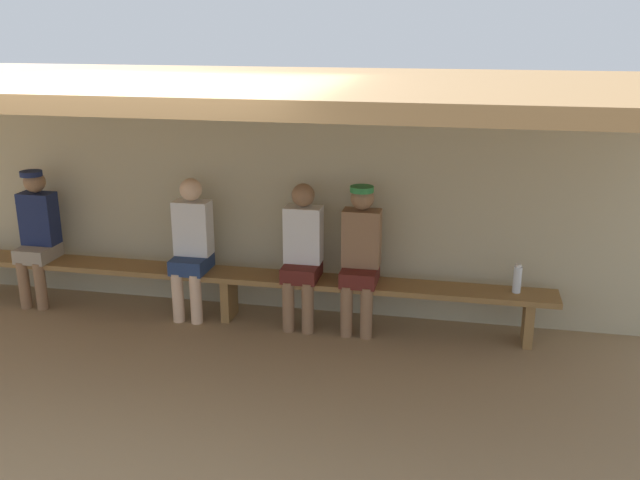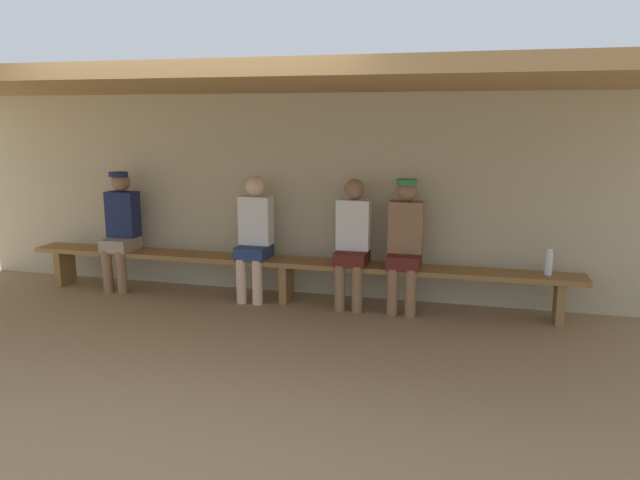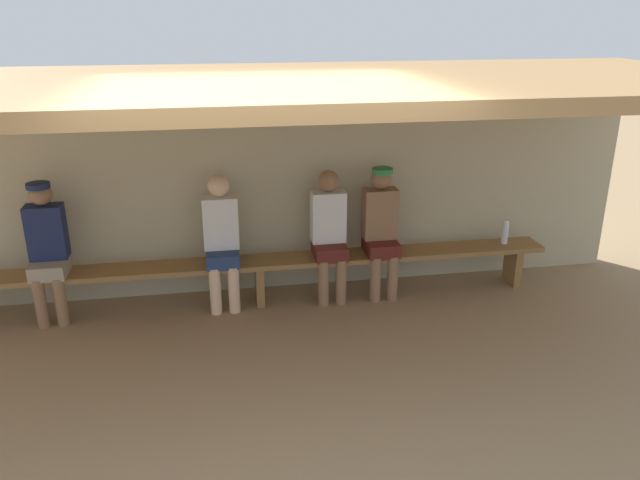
# 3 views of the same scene
# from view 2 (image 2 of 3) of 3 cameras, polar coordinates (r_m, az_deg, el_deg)

# --- Properties ---
(ground_plane) EXTENTS (24.00, 24.00, 0.00)m
(ground_plane) POSITION_cam_2_polar(r_m,az_deg,el_deg) (5.18, -8.47, -10.69)
(ground_plane) COLOR #937754
(back_wall) EXTENTS (8.00, 0.20, 2.20)m
(back_wall) POSITION_cam_2_polar(r_m,az_deg,el_deg) (6.73, -2.12, 4.31)
(back_wall) COLOR #B7AD8C
(back_wall) RESTS_ON ground
(dugout_roof) EXTENTS (8.00, 2.80, 0.12)m
(dugout_roof) POSITION_cam_2_polar(r_m,az_deg,el_deg) (5.45, -6.25, 14.76)
(dugout_roof) COLOR #9E7547
(dugout_roof) RESTS_ON back_wall
(bench) EXTENTS (6.00, 0.36, 0.46)m
(bench) POSITION_cam_2_polar(r_m,az_deg,el_deg) (6.44, -3.22, -2.49)
(bench) COLOR olive
(bench) RESTS_ON ground
(player_shirtless_tan) EXTENTS (0.34, 0.42, 1.34)m
(player_shirtless_tan) POSITION_cam_2_polar(r_m,az_deg,el_deg) (6.48, -6.22, 0.65)
(player_shirtless_tan) COLOR navy
(player_shirtless_tan) RESTS_ON ground
(player_in_white) EXTENTS (0.34, 0.42, 1.34)m
(player_in_white) POSITION_cam_2_polar(r_m,az_deg,el_deg) (6.19, 3.10, 0.19)
(player_in_white) COLOR #591E19
(player_in_white) RESTS_ON ground
(player_with_sunglasses) EXTENTS (0.34, 0.42, 1.34)m
(player_with_sunglasses) POSITION_cam_2_polar(r_m,az_deg,el_deg) (7.21, -18.33, 1.37)
(player_with_sunglasses) COLOR gray
(player_with_sunglasses) RESTS_ON ground
(player_in_blue) EXTENTS (0.34, 0.42, 1.34)m
(player_in_blue) POSITION_cam_2_polar(r_m,az_deg,el_deg) (6.11, 8.05, 0.09)
(player_in_blue) COLOR #591E19
(player_in_blue) RESTS_ON ground
(water_bottle_blue) EXTENTS (0.07, 0.07, 0.26)m
(water_bottle_blue) POSITION_cam_2_polar(r_m,az_deg,el_deg) (6.17, 20.82, -1.99)
(water_bottle_blue) COLOR silver
(water_bottle_blue) RESTS_ON bench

